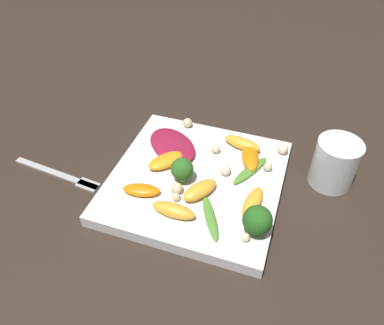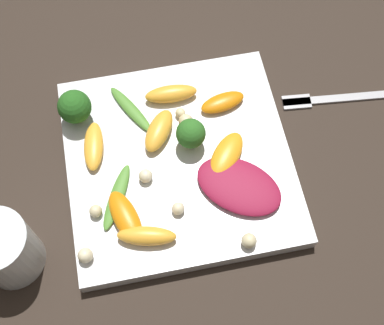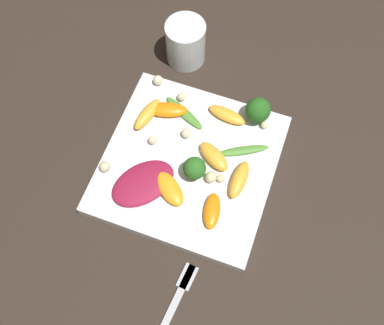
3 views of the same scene
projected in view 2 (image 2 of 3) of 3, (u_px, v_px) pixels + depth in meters
The scene contains 24 objects.
ground_plane at pixel (179, 165), 0.68m from camera, with size 2.40×2.40×0.00m, color #2D231C.
plate at pixel (179, 161), 0.67m from camera, with size 0.28×0.28×0.02m.
drinking_glass at pixel (4, 249), 0.59m from camera, with size 0.07×0.07×0.08m.
fork at pixel (332, 98), 0.72m from camera, with size 0.03×0.17×0.01m.
radicchio_leaf_0 at pixel (239, 186), 0.64m from camera, with size 0.12×0.13×0.01m.
orange_segment_0 at pixel (159, 131), 0.67m from camera, with size 0.07×0.06×0.02m.
orange_segment_1 at pixel (94, 146), 0.66m from camera, with size 0.07×0.03×0.01m.
orange_segment_2 at pixel (126, 217), 0.62m from camera, with size 0.08×0.05×0.02m.
orange_segment_3 at pixel (223, 102), 0.69m from camera, with size 0.04×0.06×0.01m.
orange_segment_4 at pixel (171, 94), 0.69m from camera, with size 0.03×0.07×0.02m.
orange_segment_5 at pixel (147, 236), 0.61m from camera, with size 0.04×0.07×0.02m.
orange_segment_6 at pixel (226, 155), 0.65m from camera, with size 0.07×0.07×0.02m.
broccoli_floret_0 at pixel (191, 134), 0.65m from camera, with size 0.04×0.04×0.04m.
broccoli_floret_1 at pixel (75, 107), 0.66m from camera, with size 0.04×0.04×0.05m.
arugula_sprig_0 at pixel (117, 197), 0.63m from camera, with size 0.09×0.05×0.01m.
arugula_sprig_1 at pixel (131, 110), 0.69m from camera, with size 0.08×0.05×0.01m.
macadamia_nut_0 at pixel (96, 211), 0.62m from camera, with size 0.02×0.02×0.02m.
macadamia_nut_1 at pixel (85, 103), 0.69m from camera, with size 0.01×0.01×0.01m.
macadamia_nut_2 at pixel (249, 241), 0.61m from camera, with size 0.02×0.02×0.02m.
macadamia_nut_3 at pixel (146, 176), 0.64m from camera, with size 0.02×0.02×0.02m.
macadamia_nut_4 at pixel (85, 255), 0.60m from camera, with size 0.02×0.02×0.02m.
macadamia_nut_5 at pixel (178, 208), 0.62m from camera, with size 0.02×0.02×0.02m.
macadamia_nut_6 at pixel (180, 113), 0.68m from camera, with size 0.01×0.01×0.01m.
macadamia_nut_7 at pixel (186, 121), 0.67m from camera, with size 0.02×0.02×0.02m.
Camera 2 is at (0.29, -0.04, 0.62)m, focal length 50.00 mm.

